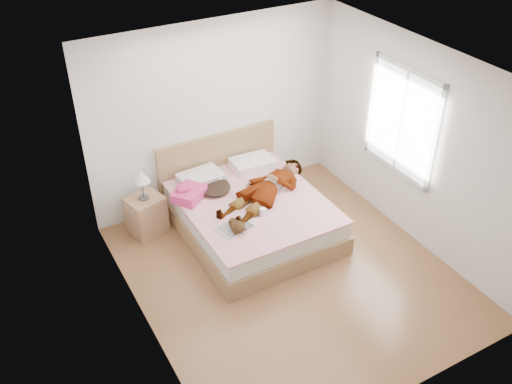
{
  "coord_description": "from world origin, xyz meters",
  "views": [
    {
      "loc": [
        -2.92,
        -4.37,
        4.73
      ],
      "look_at": [
        0.0,
        0.85,
        0.7
      ],
      "focal_mm": 40.0,
      "sensor_mm": 36.0,
      "label": 1
    }
  ],
  "objects_px": {
    "towel": "(188,192)",
    "magazine": "(235,227)",
    "phone": "(218,177)",
    "coffee_mug": "(263,212)",
    "woman": "(266,186)",
    "plush_toy": "(237,226)",
    "nightstand": "(146,212)",
    "bed": "(249,212)"
  },
  "relations": [
    {
      "from": "woman",
      "to": "plush_toy",
      "type": "height_order",
      "value": "woman"
    },
    {
      "from": "woman",
      "to": "bed",
      "type": "xyz_separation_m",
      "value": [
        -0.24,
        0.02,
        -0.35
      ]
    },
    {
      "from": "plush_toy",
      "to": "magazine",
      "type": "bearing_deg",
      "value": 79.41
    },
    {
      "from": "woman",
      "to": "magazine",
      "type": "height_order",
      "value": "woman"
    },
    {
      "from": "magazine",
      "to": "plush_toy",
      "type": "height_order",
      "value": "plush_toy"
    },
    {
      "from": "phone",
      "to": "towel",
      "type": "height_order",
      "value": "towel"
    },
    {
      "from": "coffee_mug",
      "to": "bed",
      "type": "bearing_deg",
      "value": 85.27
    },
    {
      "from": "magazine",
      "to": "woman",
      "type": "bearing_deg",
      "value": 33.47
    },
    {
      "from": "towel",
      "to": "magazine",
      "type": "relative_size",
      "value": 1.12
    },
    {
      "from": "magazine",
      "to": "coffee_mug",
      "type": "xyz_separation_m",
      "value": [
        0.42,
        0.06,
        0.04
      ]
    },
    {
      "from": "magazine",
      "to": "plush_toy",
      "type": "distance_m",
      "value": 0.1
    },
    {
      "from": "bed",
      "to": "towel",
      "type": "relative_size",
      "value": 3.9
    },
    {
      "from": "towel",
      "to": "plush_toy",
      "type": "height_order",
      "value": "towel"
    },
    {
      "from": "magazine",
      "to": "coffee_mug",
      "type": "height_order",
      "value": "coffee_mug"
    },
    {
      "from": "woman",
      "to": "bed",
      "type": "bearing_deg",
      "value": -121.97
    },
    {
      "from": "phone",
      "to": "coffee_mug",
      "type": "xyz_separation_m",
      "value": [
        0.22,
        -0.8,
        -0.13
      ]
    },
    {
      "from": "nightstand",
      "to": "magazine",
      "type": "bearing_deg",
      "value": -55.13
    },
    {
      "from": "plush_toy",
      "to": "nightstand",
      "type": "height_order",
      "value": "nightstand"
    },
    {
      "from": "bed",
      "to": "towel",
      "type": "xyz_separation_m",
      "value": [
        -0.7,
        0.37,
        0.32
      ]
    },
    {
      "from": "coffee_mug",
      "to": "nightstand",
      "type": "relative_size",
      "value": 0.13
    },
    {
      "from": "woman",
      "to": "towel",
      "type": "xyz_separation_m",
      "value": [
        -0.95,
        0.39,
        -0.02
      ]
    },
    {
      "from": "coffee_mug",
      "to": "plush_toy",
      "type": "xyz_separation_m",
      "value": [
        -0.44,
        -0.13,
        0.03
      ]
    },
    {
      "from": "phone",
      "to": "towel",
      "type": "bearing_deg",
      "value": 154.85
    },
    {
      "from": "towel",
      "to": "plush_toy",
      "type": "relative_size",
      "value": 1.98
    },
    {
      "from": "bed",
      "to": "phone",
      "type": "bearing_deg",
      "value": 124.25
    },
    {
      "from": "plush_toy",
      "to": "towel",
      "type": "bearing_deg",
      "value": 104.04
    },
    {
      "from": "coffee_mug",
      "to": "plush_toy",
      "type": "distance_m",
      "value": 0.46
    },
    {
      "from": "towel",
      "to": "coffee_mug",
      "type": "bearing_deg",
      "value": -49.9
    },
    {
      "from": "phone",
      "to": "coffee_mug",
      "type": "relative_size",
      "value": 0.77
    },
    {
      "from": "coffee_mug",
      "to": "nightstand",
      "type": "distance_m",
      "value": 1.59
    },
    {
      "from": "woman",
      "to": "magazine",
      "type": "xyz_separation_m",
      "value": [
        -0.7,
        -0.46,
        -0.1
      ]
    },
    {
      "from": "towel",
      "to": "phone",
      "type": "bearing_deg",
      "value": 1.0
    },
    {
      "from": "bed",
      "to": "towel",
      "type": "distance_m",
      "value": 0.86
    },
    {
      "from": "woman",
      "to": "phone",
      "type": "xyz_separation_m",
      "value": [
        -0.5,
        0.4,
        0.07
      ]
    },
    {
      "from": "magazine",
      "to": "phone",
      "type": "bearing_deg",
      "value": 76.77
    },
    {
      "from": "woman",
      "to": "plush_toy",
      "type": "distance_m",
      "value": 0.9
    },
    {
      "from": "woman",
      "to": "plush_toy",
      "type": "bearing_deg",
      "value": -79.34
    },
    {
      "from": "magazine",
      "to": "coffee_mug",
      "type": "distance_m",
      "value": 0.43
    },
    {
      "from": "towel",
      "to": "magazine",
      "type": "distance_m",
      "value": 0.9
    },
    {
      "from": "magazine",
      "to": "nightstand",
      "type": "xyz_separation_m",
      "value": [
        -0.76,
        1.09,
        -0.2
      ]
    },
    {
      "from": "woman",
      "to": "nightstand",
      "type": "xyz_separation_m",
      "value": [
        -1.47,
        0.63,
        -0.31
      ]
    },
    {
      "from": "woman",
      "to": "plush_toy",
      "type": "xyz_separation_m",
      "value": [
        -0.72,
        -0.54,
        -0.04
      ]
    }
  ]
}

